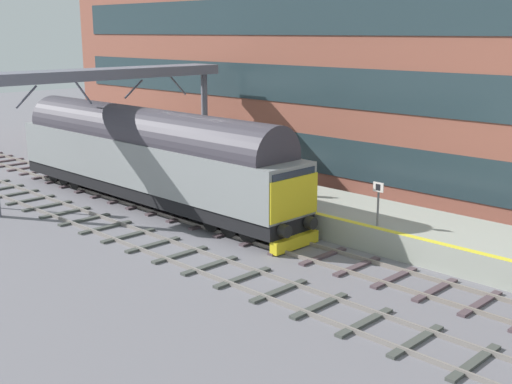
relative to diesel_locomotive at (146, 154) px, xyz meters
The scene contains 9 objects.
ground_plane 8.09m from the diesel_locomotive, 90.01° to the right, with size 140.00×140.00×0.00m, color slate.
track_main 8.07m from the diesel_locomotive, 90.01° to the right, with size 2.50×60.00×0.15m.
track_adjacent_west 8.84m from the diesel_locomotive, 115.04° to the right, with size 2.50×60.00×0.15m.
station_platform 8.73m from the diesel_locomotive, 64.95° to the right, with size 4.00×44.00×1.01m.
station_building 12.62m from the diesel_locomotive, 15.85° to the right, with size 4.98×43.27×17.49m.
diesel_locomotive is the anchor object (origin of this frame).
platform_number_sign 11.90m from the diesel_locomotive, 80.30° to the right, with size 0.10×0.44×1.67m.
waiting_passenger 6.63m from the diesel_locomotive, 62.46° to the right, with size 0.41×0.50×1.64m.
overhead_footbridge 4.62m from the diesel_locomotive, 85.58° to the left, with size 12.90×2.00×6.35m.
Camera 1 is at (-18.12, -17.44, 8.13)m, focal length 46.10 mm.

